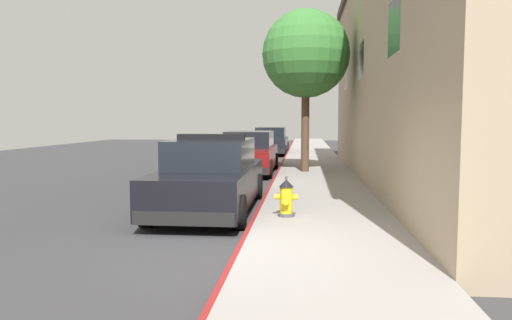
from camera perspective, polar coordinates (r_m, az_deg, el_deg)
The scene contains 9 objects.
ground_plane at distance 17.88m, azimuth -12.50°, elevation -2.02°, with size 27.88×60.00×0.20m, color #353538.
sidewalk_pavement at distance 16.98m, azimuth 7.11°, elevation -1.68°, with size 2.60×60.00×0.16m, color gray.
curb_painted_edge at distance 17.00m, azimuth 2.59°, elevation -1.64°, with size 0.08×60.00×0.16m, color maroon.
storefront_building at distance 15.83m, azimuth 22.18°, elevation 10.49°, with size 5.58×19.53×7.29m.
police_cruiser at distance 10.52m, azimuth -5.40°, elevation -2.01°, with size 1.94×4.84×1.68m.
parked_car_silver_ahead at distance 18.00m, azimuth -0.77°, elevation 0.82°, with size 1.94×4.84×1.56m.
parked_car_dark_far at distance 27.78m, azimuth 1.79°, elevation 2.22°, with size 1.94×4.84×1.56m.
fire_hydrant at distance 9.11m, azimuth 3.61°, elevation -4.53°, with size 0.44×0.40×0.76m.
street_tree at distance 17.16m, azimuth 5.95°, elevation 12.38°, with size 3.06×3.06×5.65m.
Camera 1 is at (0.88, -6.86, 1.99)m, focal length 33.64 mm.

